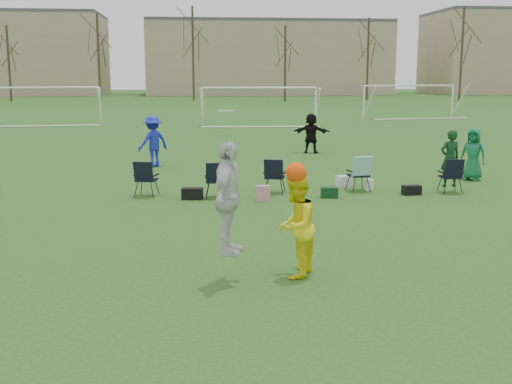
{
  "coord_description": "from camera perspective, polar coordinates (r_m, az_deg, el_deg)",
  "views": [
    {
      "loc": [
        -0.38,
        -9.34,
        3.27
      ],
      "look_at": [
        0.72,
        1.53,
        1.25
      ],
      "focal_mm": 45.0,
      "sensor_mm": 36.0,
      "label": 1
    }
  ],
  "objects": [
    {
      "name": "ground",
      "position": [
        9.9,
        -3.3,
        -8.83
      ],
      "size": [
        260.0,
        260.0,
        0.0
      ],
      "primitive_type": "plane",
      "color": "#264C18",
      "rests_on": "ground"
    },
    {
      "name": "fielder_blue",
      "position": [
        23.14,
        -9.14,
        4.47
      ],
      "size": [
        1.34,
        1.23,
        1.81
      ],
      "primitive_type": "imported",
      "rotation": [
        0.0,
        0.0,
        3.77
      ],
      "color": "#1726B1",
      "rests_on": "ground"
    },
    {
      "name": "fielder_green_far",
      "position": [
        21.04,
        18.74,
        3.19
      ],
      "size": [
        0.93,
        0.91,
        1.61
      ],
      "primitive_type": "imported",
      "rotation": [
        0.0,
        0.0,
        -0.73
      ],
      "color": "#12653D",
      "rests_on": "ground"
    },
    {
      "name": "fielder_black",
      "position": [
        26.97,
        4.93,
        5.24
      ],
      "size": [
        1.62,
        0.96,
        1.66
      ],
      "primitive_type": "imported",
      "rotation": [
        0.0,
        0.0,
        2.82
      ],
      "color": "black",
      "rests_on": "ground"
    },
    {
      "name": "center_contest",
      "position": [
        10.17,
        0.74,
        -1.8
      ],
      "size": [
        1.93,
        1.28,
        2.73
      ],
      "color": "silver",
      "rests_on": "ground"
    },
    {
      "name": "sideline_setup",
      "position": [
        17.76,
        5.47,
        1.52
      ],
      "size": [
        9.08,
        2.19,
        1.75
      ],
      "color": "#0E3619",
      "rests_on": "ground"
    },
    {
      "name": "goal_left",
      "position": [
        44.41,
        -18.47,
        8.19
      ],
      "size": [
        7.39,
        0.76,
        2.46
      ],
      "rotation": [
        0.0,
        0.0,
        0.09
      ],
      "color": "white",
      "rests_on": "ground"
    },
    {
      "name": "goal_mid",
      "position": [
        41.59,
        0.29,
        8.6
      ],
      "size": [
        7.4,
        0.63,
        2.46
      ],
      "rotation": [
        0.0,
        0.0,
        -0.07
      ],
      "color": "white",
      "rests_on": "ground"
    },
    {
      "name": "goal_right",
      "position": [
        50.11,
        13.47,
        8.63
      ],
      "size": [
        7.35,
        1.14,
        2.46
      ],
      "rotation": [
        0.0,
        0.0,
        0.14
      ],
      "color": "white",
      "rests_on": "ground"
    },
    {
      "name": "tree_line",
      "position": [
        79.2,
        -5.43,
        11.73
      ],
      "size": [
        110.28,
        3.28,
        11.4
      ],
      "color": "#382B21",
      "rests_on": "ground"
    },
    {
      "name": "building_row",
      "position": [
        105.61,
        -1.95,
        11.92
      ],
      "size": [
        126.0,
        16.0,
        13.0
      ],
      "color": "tan",
      "rests_on": "ground"
    }
  ]
}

